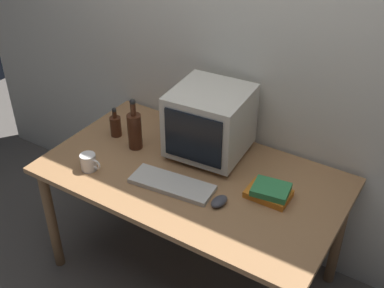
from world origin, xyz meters
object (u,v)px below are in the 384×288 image
cd_spindle (171,126)px  computer_mouse (219,201)px  crt_monitor (210,122)px  book_stack (270,192)px  mug (89,162)px  bottle_short (116,125)px  keyboard (172,184)px  bottle_tall (135,130)px

cd_spindle → computer_mouse: bearing=-37.4°
crt_monitor → book_stack: size_ratio=1.98×
crt_monitor → mug: bearing=-133.8°
bottle_short → book_stack: 0.97m
cd_spindle → keyboard: bearing=-55.4°
cd_spindle → book_stack: bearing=-19.2°
bottle_tall → book_stack: bottle_tall is taller
crt_monitor → book_stack: (0.43, -0.17, -0.16)m
keyboard → bottle_short: size_ratio=2.36×
crt_monitor → computer_mouse: (0.26, -0.34, -0.17)m
crt_monitor → bottle_short: size_ratio=2.33×
computer_mouse → book_stack: size_ratio=0.48×
crt_monitor → mug: 0.66m
cd_spindle → bottle_tall: bearing=-103.2°
bottle_tall → cd_spindle: bearing=76.8°
keyboard → mug: mug is taller
bottle_short → bottle_tall: bearing=-12.3°
keyboard → crt_monitor: bearing=82.9°
cd_spindle → crt_monitor: bearing=-15.9°
mug → cd_spindle: (0.13, 0.55, -0.02)m
computer_mouse → bottle_tall: size_ratio=0.34×
computer_mouse → bottle_tall: bearing=171.8°
book_stack → bottle_short: bearing=177.9°
bottle_tall → crt_monitor: bearing=24.8°
keyboard → cd_spindle: bearing=118.6°
keyboard → cd_spindle: size_ratio=3.50×
mug → cd_spindle: 0.57m
book_stack → mug: size_ratio=1.74×
bottle_short → cd_spindle: bearing=44.2°
mug → cd_spindle: mug is taller
keyboard → computer_mouse: bearing=-4.9°
bottle_tall → cd_spindle: 0.28m
crt_monitor → bottle_short: 0.57m
computer_mouse → mug: 0.71m
computer_mouse → bottle_short: size_ratio=0.56×
keyboard → book_stack: 0.47m
keyboard → computer_mouse: computer_mouse is taller
computer_mouse → cd_spindle: (-0.56, 0.43, 0.00)m
crt_monitor → book_stack: 0.49m
cd_spindle → mug: bearing=-103.8°
keyboard → bottle_tall: size_ratio=1.41×
crt_monitor → bottle_tall: crt_monitor is taller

